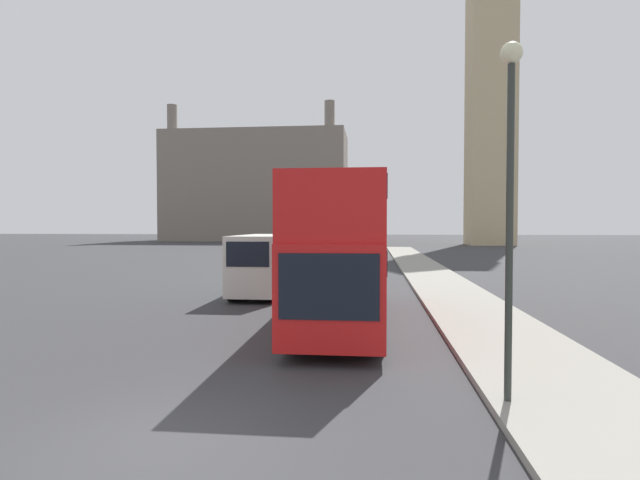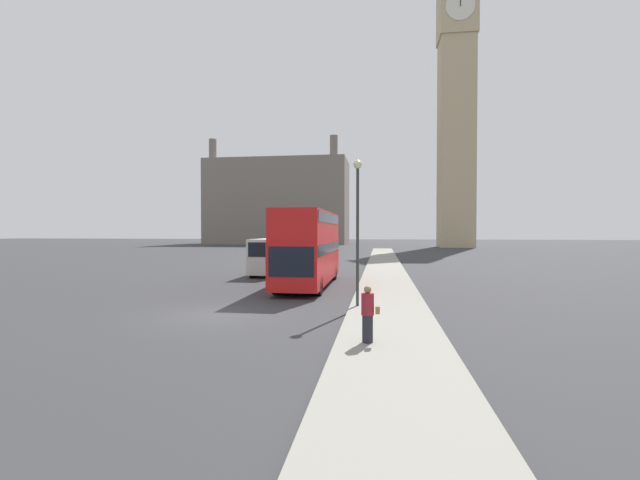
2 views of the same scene
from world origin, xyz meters
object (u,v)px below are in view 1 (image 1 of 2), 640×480
Objects in this scene: white_van at (262,263)px; street_lamp at (510,168)px; clock_tower at (491,45)px; red_double_decker_bus at (343,247)px.

street_lamp is at bearing -61.18° from white_van.
clock_tower is 75.90m from street_lamp.
red_double_decker_bus is 6.97m from white_van.
clock_tower is 70.96m from red_double_decker_bus.
street_lamp reaches higher than red_double_decker_bus.
clock_tower is at bearing 77.41° from street_lamp.
red_double_decker_bus is 7.83m from street_lamp.
white_van is (-22.53, -56.86, -28.67)m from clock_tower.
street_lamp is (3.17, -6.97, 1.62)m from red_double_decker_bus.
street_lamp is at bearing -65.52° from red_double_decker_bus.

